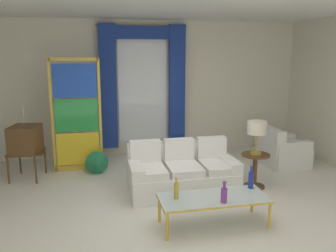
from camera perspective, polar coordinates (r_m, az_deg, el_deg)
name	(u,v)px	position (r m, az deg, el deg)	size (l,w,h in m)	color
ground_plane	(176,205)	(5.47, 1.38, -12.76)	(16.00, 16.00, 0.00)	silver
wall_rear	(145,88)	(8.02, -3.76, 6.18)	(8.00, 0.12, 3.00)	silver
ceiling_slab	(165,5)	(5.81, -0.44, 19.15)	(8.00, 7.60, 0.04)	white
curtained_window	(143,78)	(7.83, -4.09, 7.81)	(2.00, 0.17, 2.70)	white
couch_white_long	(181,173)	(5.90, 2.17, -7.71)	(1.76, 0.93, 0.86)	white
coffee_table	(214,199)	(4.78, 7.45, -11.71)	(1.45, 0.59, 0.41)	silver
bottle_blue_decanter	(224,194)	(4.56, 9.14, -10.89)	(0.08, 0.08, 0.29)	#753384
bottle_crystal_tall	(251,179)	(5.09, 13.38, -8.41)	(0.07, 0.07, 0.33)	navy
bottle_amber_squat	(176,190)	(4.61, 1.36, -10.39)	(0.06, 0.06, 0.30)	gold
vintage_tv	(25,140)	(6.86, -22.25, -2.15)	(0.62, 0.67, 1.35)	brown
armchair_white	(282,152)	(7.59, 18.05, -4.02)	(0.82, 0.82, 0.80)	white
stained_glass_divider	(77,118)	(6.98, -14.68, 1.34)	(0.95, 0.05, 2.20)	gold
peacock_figurine	(97,164)	(6.81, -11.51, -6.05)	(0.44, 0.60, 0.50)	beige
round_side_table	(255,167)	(6.21, 13.99, -6.58)	(0.48, 0.48, 0.59)	brown
table_lamp_brass	(257,129)	(6.04, 14.30, -0.50)	(0.32, 0.32, 0.57)	#B29338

